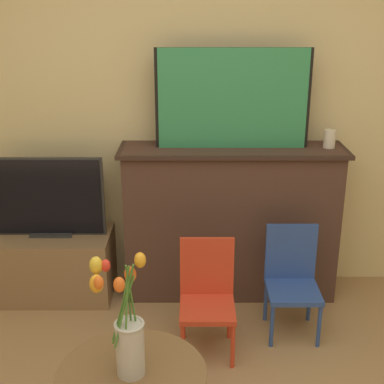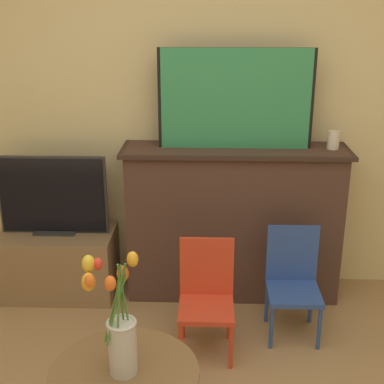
# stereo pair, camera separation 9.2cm
# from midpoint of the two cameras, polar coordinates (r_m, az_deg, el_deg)

# --- Properties ---
(wall_back) EXTENTS (8.00, 0.06, 2.70)m
(wall_back) POSITION_cam_midpoint_polar(r_m,az_deg,el_deg) (3.53, 1.74, 10.80)
(wall_back) COLOR beige
(wall_back) RESTS_ON ground
(fireplace_mantel) EXTENTS (1.44, 0.40, 1.02)m
(fireplace_mantel) POSITION_cam_midpoint_polar(r_m,az_deg,el_deg) (3.56, 5.17, -3.04)
(fireplace_mantel) COLOR #4C3328
(fireplace_mantel) RESTS_ON ground
(painting) EXTENTS (0.96, 0.03, 0.61)m
(painting) POSITION_cam_midpoint_polar(r_m,az_deg,el_deg) (3.34, 5.48, 9.83)
(painting) COLOR black
(painting) RESTS_ON fireplace_mantel
(mantel_candle) EXTENTS (0.07, 0.07, 0.11)m
(mantel_candle) POSITION_cam_midpoint_polar(r_m,az_deg,el_deg) (3.47, 15.59, 5.37)
(mantel_candle) COLOR silver
(mantel_candle) RESTS_ON fireplace_mantel
(tv_stand) EXTENTS (0.76, 0.43, 0.44)m
(tv_stand) POSITION_cam_midpoint_polar(r_m,az_deg,el_deg) (3.76, -13.35, -7.33)
(tv_stand) COLOR olive
(tv_stand) RESTS_ON ground
(tv_monitor) EXTENTS (0.71, 0.12, 0.53)m
(tv_monitor) POSITION_cam_midpoint_polar(r_m,az_deg,el_deg) (3.58, -13.93, -0.47)
(tv_monitor) COLOR #2D2D2D
(tv_monitor) RESTS_ON tv_stand
(chair_red) EXTENTS (0.31, 0.31, 0.65)m
(chair_red) POSITION_cam_midpoint_polar(r_m,az_deg,el_deg) (3.06, 2.42, -10.70)
(chair_red) COLOR red
(chair_red) RESTS_ON ground
(chair_blue) EXTENTS (0.31, 0.31, 0.65)m
(chair_blue) POSITION_cam_midpoint_polar(r_m,az_deg,el_deg) (3.27, 11.50, -8.97)
(chair_blue) COLOR #2D4C99
(chair_blue) RESTS_ON ground
(vase_tulips) EXTENTS (0.21, 0.18, 0.53)m
(vase_tulips) POSITION_cam_midpoint_polar(r_m,az_deg,el_deg) (2.21, -6.61, -14.40)
(vase_tulips) COLOR beige
(vase_tulips) RESTS_ON side_table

